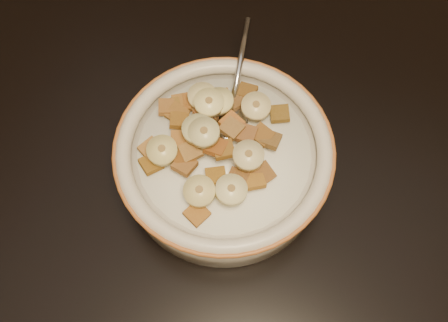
% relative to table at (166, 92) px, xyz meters
% --- Properties ---
extents(floor, '(4.00, 4.50, 0.10)m').
position_rel_table_xyz_m(floor, '(0.00, 0.00, -0.78)').
color(floor, '#422816').
rests_on(floor, ground).
extents(table, '(1.44, 0.97, 0.04)m').
position_rel_table_xyz_m(table, '(0.00, 0.00, 0.00)').
color(table, black).
rests_on(table, floor).
extents(cereal_bowl, '(0.22, 0.22, 0.05)m').
position_rel_table_xyz_m(cereal_bowl, '(0.11, -0.09, 0.05)').
color(cereal_bowl, beige).
rests_on(cereal_bowl, table).
extents(milk, '(0.18, 0.18, 0.00)m').
position_rel_table_xyz_m(milk, '(0.11, -0.09, 0.07)').
color(milk, white).
rests_on(milk, cereal_bowl).
extents(spoon, '(0.05, 0.06, 0.01)m').
position_rel_table_xyz_m(spoon, '(0.11, -0.05, 0.08)').
color(spoon, '#B5B8C0').
rests_on(spoon, cereal_bowl).
extents(cereal_square_0, '(0.02, 0.02, 0.01)m').
position_rel_table_xyz_m(cereal_square_0, '(0.07, -0.05, 0.08)').
color(cereal_square_0, olive).
rests_on(cereal_square_0, milk).
extents(cereal_square_1, '(0.03, 0.03, 0.01)m').
position_rel_table_xyz_m(cereal_square_1, '(0.05, -0.05, 0.08)').
color(cereal_square_1, brown).
rests_on(cereal_square_1, milk).
extents(cereal_square_2, '(0.03, 0.03, 0.01)m').
position_rel_table_xyz_m(cereal_square_2, '(0.05, -0.13, 0.08)').
color(cereal_square_2, brown).
rests_on(cereal_square_2, milk).
extents(cereal_square_3, '(0.02, 0.02, 0.01)m').
position_rel_table_xyz_m(cereal_square_3, '(0.11, -0.10, 0.10)').
color(cereal_square_3, brown).
rests_on(cereal_square_3, milk).
extents(cereal_square_4, '(0.03, 0.03, 0.01)m').
position_rel_table_xyz_m(cereal_square_4, '(0.12, -0.12, 0.09)').
color(cereal_square_4, brown).
rests_on(cereal_square_4, milk).
extents(cereal_square_5, '(0.03, 0.03, 0.01)m').
position_rel_table_xyz_m(cereal_square_5, '(0.04, -0.06, 0.08)').
color(cereal_square_5, '#885E18').
rests_on(cereal_square_5, milk).
extents(cereal_square_6, '(0.02, 0.02, 0.01)m').
position_rel_table_xyz_m(cereal_square_6, '(0.14, -0.12, 0.09)').
color(cereal_square_6, brown).
rests_on(cereal_square_6, milk).
extents(cereal_square_7, '(0.03, 0.03, 0.01)m').
position_rel_table_xyz_m(cereal_square_7, '(0.15, -0.03, 0.08)').
color(cereal_square_7, brown).
rests_on(cereal_square_7, milk).
extents(cereal_square_8, '(0.03, 0.03, 0.01)m').
position_rel_table_xyz_m(cereal_square_8, '(0.12, -0.10, 0.10)').
color(cereal_square_8, brown).
rests_on(cereal_square_8, milk).
extents(cereal_square_9, '(0.02, 0.02, 0.01)m').
position_rel_table_xyz_m(cereal_square_9, '(0.11, -0.01, 0.08)').
color(cereal_square_9, brown).
rests_on(cereal_square_9, milk).
extents(cereal_square_10, '(0.03, 0.03, 0.01)m').
position_rel_table_xyz_m(cereal_square_10, '(0.07, -0.10, 0.09)').
color(cereal_square_10, '#985A24').
rests_on(cereal_square_10, milk).
extents(cereal_square_11, '(0.03, 0.03, 0.01)m').
position_rel_table_xyz_m(cereal_square_11, '(0.11, -0.07, 0.10)').
color(cereal_square_11, olive).
rests_on(cereal_square_11, milk).
extents(cereal_square_12, '(0.03, 0.03, 0.01)m').
position_rel_table_xyz_m(cereal_square_12, '(0.04, -0.11, 0.08)').
color(cereal_square_12, brown).
rests_on(cereal_square_12, milk).
extents(cereal_square_13, '(0.03, 0.03, 0.01)m').
position_rel_table_xyz_m(cereal_square_13, '(0.08, -0.11, 0.09)').
color(cereal_square_13, olive).
rests_on(cereal_square_13, milk).
extents(cereal_square_14, '(0.03, 0.03, 0.01)m').
position_rel_table_xyz_m(cereal_square_14, '(0.06, -0.07, 0.08)').
color(cereal_square_14, '#8E5B1B').
rests_on(cereal_square_14, milk).
extents(cereal_square_15, '(0.03, 0.03, 0.01)m').
position_rel_table_xyz_m(cereal_square_15, '(0.16, -0.10, 0.08)').
color(cereal_square_15, brown).
rests_on(cereal_square_15, milk).
extents(cereal_square_16, '(0.02, 0.02, 0.01)m').
position_rel_table_xyz_m(cereal_square_16, '(0.08, -0.12, 0.09)').
color(cereal_square_16, brown).
rests_on(cereal_square_16, milk).
extents(cereal_square_17, '(0.03, 0.03, 0.01)m').
position_rel_table_xyz_m(cereal_square_17, '(0.04, -0.06, 0.08)').
color(cereal_square_17, olive).
rests_on(cereal_square_17, milk).
extents(cereal_square_18, '(0.03, 0.03, 0.01)m').
position_rel_table_xyz_m(cereal_square_18, '(0.10, -0.03, 0.08)').
color(cereal_square_18, brown).
rests_on(cereal_square_18, milk).
extents(cereal_square_19, '(0.02, 0.02, 0.01)m').
position_rel_table_xyz_m(cereal_square_19, '(0.13, -0.07, 0.09)').
color(cereal_square_19, brown).
rests_on(cereal_square_19, milk).
extents(cereal_square_20, '(0.03, 0.03, 0.01)m').
position_rel_table_xyz_m(cereal_square_20, '(0.08, -0.06, 0.09)').
color(cereal_square_20, brown).
rests_on(cereal_square_20, milk).
extents(cereal_square_21, '(0.03, 0.03, 0.01)m').
position_rel_table_xyz_m(cereal_square_21, '(0.08, -0.12, 0.09)').
color(cereal_square_21, brown).
rests_on(cereal_square_21, milk).
extents(cereal_square_22, '(0.03, 0.03, 0.01)m').
position_rel_table_xyz_m(cereal_square_22, '(0.14, -0.06, 0.09)').
color(cereal_square_22, brown).
rests_on(cereal_square_22, milk).
extents(cereal_square_23, '(0.03, 0.03, 0.01)m').
position_rel_table_xyz_m(cereal_square_23, '(0.06, -0.05, 0.08)').
color(cereal_square_23, '#97561F').
rests_on(cereal_square_23, milk).
extents(cereal_square_24, '(0.03, 0.03, 0.01)m').
position_rel_table_xyz_m(cereal_square_24, '(0.11, -0.16, 0.08)').
color(cereal_square_24, '#986721').
rests_on(cereal_square_24, milk).
extents(cereal_square_25, '(0.02, 0.02, 0.01)m').
position_rel_table_xyz_m(cereal_square_25, '(0.07, -0.04, 0.08)').
color(cereal_square_25, brown).
rests_on(cereal_square_25, milk).
extents(cereal_square_26, '(0.03, 0.03, 0.01)m').
position_rel_table_xyz_m(cereal_square_26, '(0.11, -0.06, 0.09)').
color(cereal_square_26, '#945823').
rests_on(cereal_square_26, milk).
extents(cereal_square_27, '(0.02, 0.02, 0.01)m').
position_rel_table_xyz_m(cereal_square_27, '(0.08, -0.05, 0.08)').
color(cereal_square_27, brown).
rests_on(cereal_square_27, milk).
extents(cereal_square_28, '(0.03, 0.03, 0.01)m').
position_rel_table_xyz_m(cereal_square_28, '(0.15, -0.11, 0.09)').
color(cereal_square_28, '#905C1C').
rests_on(cereal_square_28, milk).
extents(cereal_square_29, '(0.02, 0.02, 0.01)m').
position_rel_table_xyz_m(cereal_square_29, '(0.05, -0.07, 0.08)').
color(cereal_square_29, brown).
rests_on(cereal_square_29, milk).
extents(cereal_square_30, '(0.03, 0.03, 0.01)m').
position_rel_table_xyz_m(cereal_square_30, '(0.09, -0.03, 0.08)').
color(cereal_square_30, '#9D611F').
rests_on(cereal_square_30, milk).
extents(cereal_square_31, '(0.02, 0.02, 0.01)m').
position_rel_table_xyz_m(cereal_square_31, '(0.15, -0.06, 0.09)').
color(cereal_square_31, brown).
rests_on(cereal_square_31, milk).
extents(banana_slice_0, '(0.04, 0.04, 0.01)m').
position_rel_table_xyz_m(banana_slice_0, '(0.14, -0.10, 0.10)').
color(banana_slice_0, beige).
rests_on(banana_slice_0, milk).
extents(banana_slice_1, '(0.03, 0.03, 0.01)m').
position_rel_table_xyz_m(banana_slice_1, '(0.14, -0.13, 0.10)').
color(banana_slice_1, beige).
rests_on(banana_slice_1, milk).
extents(banana_slice_2, '(0.04, 0.04, 0.01)m').
position_rel_table_xyz_m(banana_slice_2, '(0.09, -0.09, 0.11)').
color(banana_slice_2, beige).
rests_on(banana_slice_2, milk).
extents(banana_slice_3, '(0.03, 0.03, 0.01)m').
position_rel_table_xyz_m(banana_slice_3, '(0.13, -0.04, 0.09)').
color(banana_slice_3, '#F4DD8C').
rests_on(banana_slice_3, milk).
extents(banana_slice_4, '(0.04, 0.04, 0.01)m').
position_rel_table_xyz_m(banana_slice_4, '(0.06, -0.12, 0.09)').
color(banana_slice_4, tan).
rests_on(banana_slice_4, milk).
extents(banana_slice_5, '(0.04, 0.04, 0.01)m').
position_rel_table_xyz_m(banana_slice_5, '(0.09, -0.09, 0.11)').
color(banana_slice_5, '#CAC27A').
rests_on(banana_slice_5, milk).
extents(banana_slice_6, '(0.04, 0.04, 0.01)m').
position_rel_table_xyz_m(banana_slice_6, '(0.07, -0.04, 0.09)').
color(banana_slice_6, '#E2D280').
rests_on(banana_slice_6, milk).
extents(banana_slice_7, '(0.04, 0.04, 0.01)m').
position_rel_table_xyz_m(banana_slice_7, '(0.09, -0.09, 0.10)').
color(banana_slice_7, tan).
rests_on(banana_slice_7, milk).
extents(banana_slice_8, '(0.04, 0.04, 0.01)m').
position_rel_table_xyz_m(banana_slice_8, '(0.08, -0.05, 0.10)').
color(banana_slice_8, '#FFF5A8').
rests_on(banana_slice_8, milk).
extents(banana_slice_9, '(0.04, 0.04, 0.01)m').
position_rel_table_xyz_m(banana_slice_9, '(0.09, -0.04, 0.09)').
color(banana_slice_9, '#EEE175').
rests_on(banana_slice_9, milk).
extents(banana_slice_10, '(0.04, 0.04, 0.01)m').
position_rel_table_xyz_m(banana_slice_10, '(0.11, -0.14, 0.09)').
color(banana_slice_10, '#E1CA7F').
rests_on(banana_slice_10, milk).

